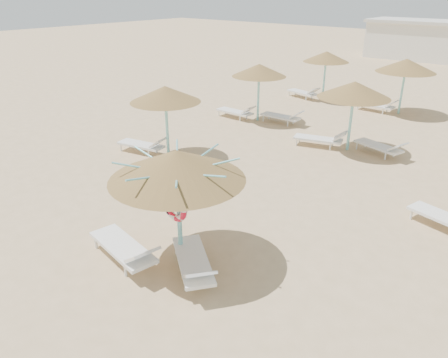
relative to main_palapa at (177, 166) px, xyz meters
The scene contains 6 objects.
ground 2.38m from the main_palapa, 84.44° to the left, with size 120.00×120.00×0.00m, color tan.
main_palapa is the anchor object (origin of this frame).
lounger_main_a 2.35m from the main_palapa, 130.36° to the right, with size 2.34×1.05×0.82m.
lounger_main_b 2.16m from the main_palapa, 24.43° to the right, with size 2.10×1.79×0.78m.
palapa_field 11.33m from the main_palapa, 89.49° to the left, with size 15.20×14.41×2.72m.
service_hut 35.80m from the main_palapa, 99.60° to the left, with size 8.40×4.40×3.25m.
Camera 1 is at (6.37, -6.39, 5.95)m, focal length 35.00 mm.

